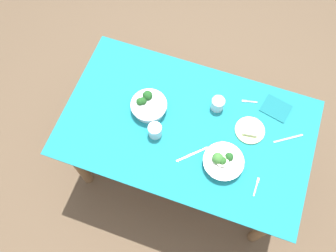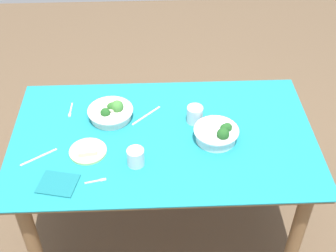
{
  "view_description": "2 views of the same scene",
  "coord_description": "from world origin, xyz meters",
  "px_view_note": "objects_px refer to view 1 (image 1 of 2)",
  "views": [
    {
      "loc": [
        0.19,
        -0.88,
        2.74
      ],
      "look_at": [
        -0.11,
        -0.04,
        0.75
      ],
      "focal_mm": 39.41,
      "sensor_mm": 36.0,
      "label": 1
    },
    {
      "loc": [
        0.05,
        1.67,
        2.26
      ],
      "look_at": [
        -0.03,
        -0.05,
        0.75
      ],
      "focal_mm": 49.25,
      "sensor_mm": 36.0,
      "label": 2
    }
  ],
  "objects_px": {
    "table_knife_right": "(192,154)",
    "water_glass_center": "(155,131)",
    "fork_by_near_bowl": "(249,101)",
    "table_knife_left": "(288,138)",
    "water_glass_side": "(218,104)",
    "fork_by_far_bowl": "(256,186)",
    "napkin_folded_upper": "(276,108)",
    "broccoli_bowl_near": "(223,162)",
    "broccoli_bowl_far": "(148,105)",
    "bread_side_plate": "(250,130)"
  },
  "relations": [
    {
      "from": "table_knife_left",
      "to": "napkin_folded_upper",
      "type": "xyz_separation_m",
      "value": [
        -0.11,
        0.17,
        0.0
      ]
    },
    {
      "from": "broccoli_bowl_far",
      "to": "napkin_folded_upper",
      "type": "xyz_separation_m",
      "value": [
        0.73,
        0.26,
        -0.04
      ]
    },
    {
      "from": "fork_by_near_bowl",
      "to": "table_knife_left",
      "type": "relative_size",
      "value": 0.52
    },
    {
      "from": "water_glass_side",
      "to": "table_knife_right",
      "type": "bearing_deg",
      "value": -98.2
    },
    {
      "from": "broccoli_bowl_far",
      "to": "broccoli_bowl_near",
      "type": "relative_size",
      "value": 0.94
    },
    {
      "from": "table_knife_left",
      "to": "broccoli_bowl_far",
      "type": "bearing_deg",
      "value": 151.6
    },
    {
      "from": "broccoli_bowl_far",
      "to": "napkin_folded_upper",
      "type": "bearing_deg",
      "value": 19.31
    },
    {
      "from": "fork_by_near_bowl",
      "to": "table_knife_right",
      "type": "xyz_separation_m",
      "value": [
        -0.22,
        -0.44,
        -0.0
      ]
    },
    {
      "from": "water_glass_center",
      "to": "fork_by_far_bowl",
      "type": "height_order",
      "value": "water_glass_center"
    },
    {
      "from": "table_knife_right",
      "to": "water_glass_center",
      "type": "bearing_deg",
      "value": 123.64
    },
    {
      "from": "broccoli_bowl_far",
      "to": "bread_side_plate",
      "type": "xyz_separation_m",
      "value": [
        0.62,
        0.06,
        -0.03
      ]
    },
    {
      "from": "broccoli_bowl_far",
      "to": "water_glass_center",
      "type": "distance_m",
      "value": 0.17
    },
    {
      "from": "table_knife_left",
      "to": "napkin_folded_upper",
      "type": "height_order",
      "value": "napkin_folded_upper"
    },
    {
      "from": "broccoli_bowl_near",
      "to": "bread_side_plate",
      "type": "height_order",
      "value": "broccoli_bowl_near"
    },
    {
      "from": "broccoli_bowl_far",
      "to": "fork_by_far_bowl",
      "type": "relative_size",
      "value": 1.97
    },
    {
      "from": "water_glass_center",
      "to": "table_knife_right",
      "type": "xyz_separation_m",
      "value": [
        0.25,
        -0.05,
        -0.04
      ]
    },
    {
      "from": "fork_by_far_bowl",
      "to": "napkin_folded_upper",
      "type": "distance_m",
      "value": 0.51
    },
    {
      "from": "broccoli_bowl_far",
      "to": "water_glass_side",
      "type": "xyz_separation_m",
      "value": [
        0.39,
        0.15,
        0.0
      ]
    },
    {
      "from": "broccoli_bowl_near",
      "to": "fork_by_near_bowl",
      "type": "bearing_deg",
      "value": 84.2
    },
    {
      "from": "bread_side_plate",
      "to": "fork_by_near_bowl",
      "type": "distance_m",
      "value": 0.2
    },
    {
      "from": "broccoli_bowl_near",
      "to": "bread_side_plate",
      "type": "relative_size",
      "value": 1.31
    },
    {
      "from": "water_glass_side",
      "to": "table_knife_left",
      "type": "height_order",
      "value": "water_glass_side"
    },
    {
      "from": "broccoli_bowl_far",
      "to": "fork_by_near_bowl",
      "type": "xyz_separation_m",
      "value": [
        0.56,
        0.25,
        -0.04
      ]
    },
    {
      "from": "bread_side_plate",
      "to": "napkin_folded_upper",
      "type": "distance_m",
      "value": 0.23
    },
    {
      "from": "broccoli_bowl_far",
      "to": "napkin_folded_upper",
      "type": "distance_m",
      "value": 0.78
    },
    {
      "from": "napkin_folded_upper",
      "to": "table_knife_right",
      "type": "bearing_deg",
      "value": -130.83
    },
    {
      "from": "fork_by_near_bowl",
      "to": "table_knife_right",
      "type": "relative_size",
      "value": 0.48
    },
    {
      "from": "broccoli_bowl_near",
      "to": "table_knife_left",
      "type": "xyz_separation_m",
      "value": [
        0.32,
        0.28,
        -0.03
      ]
    },
    {
      "from": "water_glass_center",
      "to": "bread_side_plate",
      "type": "bearing_deg",
      "value": 21.34
    },
    {
      "from": "broccoli_bowl_far",
      "to": "water_glass_side",
      "type": "relative_size",
      "value": 2.57
    },
    {
      "from": "water_glass_center",
      "to": "table_knife_left",
      "type": "xyz_separation_m",
      "value": [
        0.75,
        0.23,
        -0.04
      ]
    },
    {
      "from": "fork_by_near_bowl",
      "to": "table_knife_left",
      "type": "distance_m",
      "value": 0.32
    },
    {
      "from": "fork_by_near_bowl",
      "to": "table_knife_left",
      "type": "bearing_deg",
      "value": 137.45
    },
    {
      "from": "water_glass_center",
      "to": "fork_by_far_bowl",
      "type": "xyz_separation_m",
      "value": [
        0.64,
        -0.11,
        -0.04
      ]
    },
    {
      "from": "water_glass_center",
      "to": "napkin_folded_upper",
      "type": "height_order",
      "value": "water_glass_center"
    },
    {
      "from": "napkin_folded_upper",
      "to": "fork_by_near_bowl",
      "type": "bearing_deg",
      "value": -176.91
    },
    {
      "from": "broccoli_bowl_far",
      "to": "water_glass_center",
      "type": "relative_size",
      "value": 2.48
    },
    {
      "from": "water_glass_side",
      "to": "table_knife_left",
      "type": "relative_size",
      "value": 0.46
    },
    {
      "from": "water_glass_center",
      "to": "napkin_folded_upper",
      "type": "distance_m",
      "value": 0.75
    },
    {
      "from": "water_glass_side",
      "to": "fork_by_far_bowl",
      "type": "distance_m",
      "value": 0.53
    },
    {
      "from": "bread_side_plate",
      "to": "water_glass_center",
      "type": "bearing_deg",
      "value": -158.66
    },
    {
      "from": "fork_by_far_bowl",
      "to": "napkin_folded_upper",
      "type": "bearing_deg",
      "value": 1.6
    },
    {
      "from": "fork_by_near_bowl",
      "to": "bread_side_plate",
      "type": "bearing_deg",
      "value": 93.37
    },
    {
      "from": "bread_side_plate",
      "to": "fork_by_far_bowl",
      "type": "xyz_separation_m",
      "value": [
        0.12,
        -0.31,
        -0.01
      ]
    },
    {
      "from": "broccoli_bowl_near",
      "to": "table_knife_right",
      "type": "bearing_deg",
      "value": -178.36
    },
    {
      "from": "water_glass_center",
      "to": "fork_by_far_bowl",
      "type": "relative_size",
      "value": 0.79
    },
    {
      "from": "water_glass_side",
      "to": "water_glass_center",
      "type": "bearing_deg",
      "value": -135.53
    },
    {
      "from": "broccoli_bowl_near",
      "to": "fork_by_far_bowl",
      "type": "height_order",
      "value": "broccoli_bowl_near"
    },
    {
      "from": "broccoli_bowl_near",
      "to": "bread_side_plate",
      "type": "xyz_separation_m",
      "value": [
        0.1,
        0.25,
        -0.02
      ]
    },
    {
      "from": "fork_by_far_bowl",
      "to": "napkin_folded_upper",
      "type": "xyz_separation_m",
      "value": [
        -0.0,
        0.51,
        0.0
      ]
    }
  ]
}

